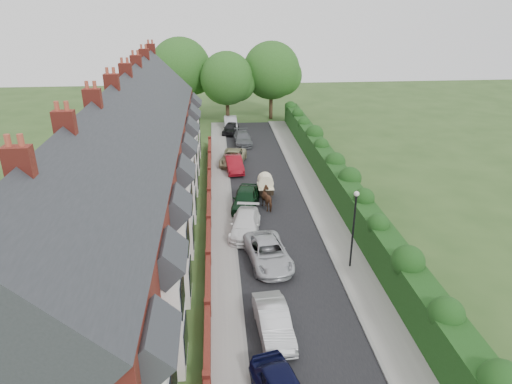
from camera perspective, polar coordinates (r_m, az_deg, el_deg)
ground at (r=25.41m, az=6.56°, el=-14.57°), size 140.00×140.00×0.00m
road at (r=34.54m, az=2.20°, el=-3.46°), size 6.00×58.00×0.02m
pavement_hedge_side at (r=35.24m, az=8.84°, el=-3.08°), size 2.20×58.00×0.12m
pavement_house_side at (r=34.28m, az=-4.21°, el=-3.63°), size 1.70×58.00×0.12m
kerb_hedge_side at (r=35.01m, az=7.17°, el=-3.15°), size 0.18×58.00×0.13m
kerb_house_side at (r=34.29m, az=-2.87°, el=-3.58°), size 0.18×58.00×0.13m
hedge at (r=35.06m, az=11.85°, el=-0.67°), size 2.10×58.00×2.85m
terrace_row at (r=32.20m, az=-16.08°, el=2.23°), size 9.05×40.50×11.50m
garden_wall_row at (r=33.21m, az=-5.92°, el=-3.85°), size 0.35×40.35×1.10m
lamppost at (r=27.74m, az=12.17°, el=-3.45°), size 0.32×0.32×5.16m
tree_far_left at (r=60.51m, az=-3.34°, el=13.85°), size 7.14×6.80×9.29m
tree_far_right at (r=62.87m, az=2.28°, el=14.78°), size 7.98×7.60×10.31m
tree_far_back at (r=63.43m, az=-9.01°, el=14.88°), size 8.40×8.00×10.82m
car_silver_a at (r=23.45m, az=2.18°, el=-15.88°), size 1.85×4.46×1.44m
car_silver_b at (r=28.85m, az=1.54°, el=-7.61°), size 3.05×5.47×1.45m
car_white at (r=32.28m, az=-1.35°, el=-4.08°), size 2.76×5.12×1.41m
car_green at (r=36.17m, az=-1.30°, el=-0.78°), size 2.75×4.98×1.60m
car_red at (r=43.99m, az=-2.78°, el=3.54°), size 1.89×4.49×1.44m
car_beige at (r=45.89m, az=-2.89°, el=4.34°), size 3.18×5.26×1.37m
car_grey at (r=52.28m, az=-1.67°, el=6.72°), size 2.02×4.71×1.35m
car_black at (r=56.61m, az=-3.20°, el=7.97°), size 2.52×4.17×1.33m
horse at (r=36.00m, az=1.55°, el=-0.82°), size 1.48×2.19×1.69m
horse_cart at (r=37.83m, az=1.19°, el=0.99°), size 1.31×2.90×2.09m
car_extra_far at (r=58.81m, az=-3.21°, el=8.63°), size 1.66×4.54×1.49m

